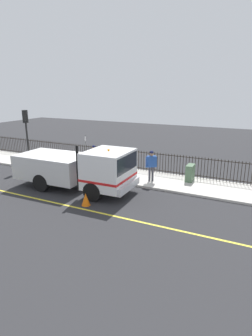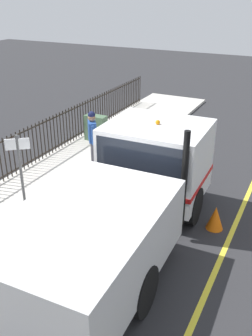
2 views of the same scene
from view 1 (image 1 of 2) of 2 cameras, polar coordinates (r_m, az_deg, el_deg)
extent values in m
plane|color=#2B2B2D|center=(16.24, -11.03, -3.64)|extent=(58.91, 58.91, 0.00)
cube|color=beige|center=(18.55, -5.46, -0.73)|extent=(2.95, 26.78, 0.12)
cube|color=yellow|center=(14.59, -16.60, -6.29)|extent=(0.12, 24.10, 0.01)
cube|color=white|center=(14.28, -3.53, -0.14)|extent=(2.51, 2.15, 1.86)
cube|color=black|center=(14.18, -3.56, 1.45)|extent=(2.32, 2.19, 0.82)
cube|color=silver|center=(16.29, -14.50, 0.40)|extent=(2.56, 3.98, 1.32)
cube|color=silver|center=(14.04, 0.57, -3.74)|extent=(2.34, 0.26, 0.36)
cube|color=red|center=(14.40, -3.50, -1.71)|extent=(2.54, 2.18, 0.12)
cylinder|color=black|center=(15.63, -2.54, -2.26)|extent=(0.32, 0.97, 0.96)
cylinder|color=black|center=(13.82, -6.82, -4.85)|extent=(0.32, 0.97, 0.96)
cylinder|color=black|center=(17.30, -12.04, -0.81)|extent=(0.32, 0.97, 0.96)
cylinder|color=black|center=(15.68, -16.88, -2.91)|extent=(0.32, 0.97, 0.96)
sphere|color=orange|center=(14.04, -3.60, 3.70)|extent=(0.12, 0.12, 0.12)
cylinder|color=black|center=(13.93, -9.81, 0.03)|extent=(0.14, 0.14, 2.23)
cube|color=#264C99|center=(16.12, 5.21, 1.34)|extent=(0.49, 0.55, 0.65)
sphere|color=#997051|center=(16.02, 5.24, 2.87)|extent=(0.24, 0.24, 0.24)
sphere|color=#14193F|center=(16.00, 5.25, 3.16)|extent=(0.23, 0.23, 0.23)
cylinder|color=#3F3F47|center=(16.35, 5.45, -1.21)|extent=(0.13, 0.13, 0.87)
cylinder|color=#3F3F47|center=(16.31, 4.83, -1.24)|extent=(0.13, 0.13, 0.87)
cylinder|color=#264C99|center=(16.21, 6.19, 1.27)|extent=(0.09, 0.09, 0.61)
cylinder|color=#264C99|center=(16.06, 4.21, 1.19)|extent=(0.09, 0.09, 0.61)
cube|color=#264C99|center=(18.57, -6.59, 2.90)|extent=(0.32, 0.51, 0.59)
sphere|color=#997051|center=(18.49, -6.63, 4.11)|extent=(0.22, 0.22, 0.22)
sphere|color=#14193F|center=(18.47, -6.64, 4.35)|extent=(0.21, 0.21, 0.21)
cylinder|color=#4C6047|center=(18.71, -6.28, 0.84)|extent=(0.12, 0.12, 0.79)
cylinder|color=#4C6047|center=(18.76, -6.76, 0.87)|extent=(0.12, 0.12, 0.79)
cylinder|color=#264C99|center=(18.50, -5.81, 2.78)|extent=(0.09, 0.09, 0.56)
cylinder|color=#264C99|center=(18.67, -7.36, 2.85)|extent=(0.09, 0.09, 0.56)
cylinder|color=black|center=(17.01, 24.35, -1.11)|extent=(0.04, 0.04, 1.33)
cylinder|color=black|center=(17.01, 23.73, -1.03)|extent=(0.04, 0.04, 1.33)
cylinder|color=black|center=(17.02, 23.11, -0.95)|extent=(0.04, 0.04, 1.33)
cylinder|color=black|center=(17.03, 22.48, -0.87)|extent=(0.04, 0.04, 1.33)
cylinder|color=black|center=(17.04, 21.86, -0.80)|extent=(0.04, 0.04, 1.33)
cylinder|color=black|center=(17.05, 21.24, -0.72)|extent=(0.04, 0.04, 1.33)
cylinder|color=black|center=(17.07, 20.62, -0.64)|extent=(0.04, 0.04, 1.33)
cylinder|color=black|center=(17.08, 20.00, -0.57)|extent=(0.04, 0.04, 1.33)
cylinder|color=black|center=(17.10, 19.39, -0.49)|extent=(0.04, 0.04, 1.33)
cylinder|color=black|center=(17.12, 18.77, -0.41)|extent=(0.04, 0.04, 1.33)
cylinder|color=black|center=(17.15, 18.16, -0.33)|extent=(0.04, 0.04, 1.33)
cylinder|color=black|center=(17.17, 17.54, -0.26)|extent=(0.04, 0.04, 1.33)
cylinder|color=black|center=(17.20, 16.93, -0.18)|extent=(0.04, 0.04, 1.33)
cylinder|color=black|center=(17.23, 16.32, -0.10)|extent=(0.04, 0.04, 1.33)
cylinder|color=black|center=(17.26, 15.72, -0.03)|extent=(0.04, 0.04, 1.33)
cylinder|color=black|center=(17.29, 15.11, 0.05)|extent=(0.04, 0.04, 1.33)
cylinder|color=black|center=(17.33, 14.51, 0.12)|extent=(0.04, 0.04, 1.33)
cylinder|color=black|center=(17.36, 13.91, 0.20)|extent=(0.04, 0.04, 1.33)
cylinder|color=black|center=(17.40, 13.32, 0.27)|extent=(0.04, 0.04, 1.33)
cylinder|color=black|center=(17.44, 12.72, 0.35)|extent=(0.04, 0.04, 1.33)
cylinder|color=black|center=(17.49, 12.13, 0.42)|extent=(0.04, 0.04, 1.33)
cylinder|color=black|center=(17.53, 11.54, 0.49)|extent=(0.04, 0.04, 1.33)
cylinder|color=black|center=(17.58, 10.96, 0.57)|extent=(0.04, 0.04, 1.33)
cylinder|color=black|center=(17.62, 10.37, 0.64)|extent=(0.04, 0.04, 1.33)
cylinder|color=black|center=(17.67, 9.79, 0.71)|extent=(0.04, 0.04, 1.33)
cylinder|color=black|center=(17.73, 9.22, 0.78)|extent=(0.04, 0.04, 1.33)
cylinder|color=black|center=(17.78, 8.65, 0.86)|extent=(0.04, 0.04, 1.33)
cylinder|color=black|center=(17.84, 8.08, 0.93)|extent=(0.04, 0.04, 1.33)
cylinder|color=black|center=(17.89, 7.51, 1.00)|extent=(0.04, 0.04, 1.33)
cylinder|color=black|center=(17.95, 6.95, 1.07)|extent=(0.04, 0.04, 1.33)
cylinder|color=black|center=(18.01, 6.39, 1.14)|extent=(0.04, 0.04, 1.33)
cylinder|color=black|center=(18.07, 5.84, 1.20)|extent=(0.04, 0.04, 1.33)
cylinder|color=black|center=(18.14, 5.29, 1.27)|extent=(0.04, 0.04, 1.33)
cylinder|color=black|center=(18.20, 4.74, 1.34)|extent=(0.04, 0.04, 1.33)
cylinder|color=black|center=(18.27, 4.20, 1.41)|extent=(0.04, 0.04, 1.33)
cylinder|color=black|center=(18.34, 3.66, 1.47)|extent=(0.04, 0.04, 1.33)
cylinder|color=black|center=(18.41, 3.13, 1.54)|extent=(0.04, 0.04, 1.33)
cylinder|color=black|center=(18.48, 2.59, 1.60)|extent=(0.04, 0.04, 1.33)
cylinder|color=black|center=(18.56, 2.07, 1.67)|extent=(0.04, 0.04, 1.33)
cylinder|color=black|center=(18.63, 1.55, 1.73)|extent=(0.04, 0.04, 1.33)
cylinder|color=black|center=(18.71, 1.03, 1.79)|extent=(0.04, 0.04, 1.33)
cylinder|color=black|center=(18.79, 0.51, 1.86)|extent=(0.04, 0.04, 1.33)
cylinder|color=black|center=(18.87, 0.01, 1.92)|extent=(0.04, 0.04, 1.33)
cylinder|color=black|center=(18.95, -0.50, 1.98)|extent=(0.04, 0.04, 1.33)
cylinder|color=black|center=(19.03, -1.00, 2.04)|extent=(0.04, 0.04, 1.33)
cylinder|color=black|center=(19.12, -1.50, 2.10)|extent=(0.04, 0.04, 1.33)
cylinder|color=black|center=(19.20, -1.99, 2.16)|extent=(0.04, 0.04, 1.33)
cylinder|color=black|center=(19.29, -2.48, 2.21)|extent=(0.04, 0.04, 1.33)
cylinder|color=black|center=(19.38, -2.96, 2.27)|extent=(0.04, 0.04, 1.33)
cylinder|color=black|center=(19.47, -3.44, 2.33)|extent=(0.04, 0.04, 1.33)
cylinder|color=black|center=(19.56, -3.91, 2.38)|extent=(0.04, 0.04, 1.33)
cylinder|color=black|center=(19.65, -4.38, 2.44)|extent=(0.04, 0.04, 1.33)
cylinder|color=black|center=(19.75, -4.85, 2.49)|extent=(0.04, 0.04, 1.33)
cylinder|color=black|center=(19.84, -5.31, 2.55)|extent=(0.04, 0.04, 1.33)
cylinder|color=black|center=(19.94, -5.77, 2.60)|extent=(0.04, 0.04, 1.33)
cylinder|color=black|center=(20.04, -6.22, 2.65)|extent=(0.04, 0.04, 1.33)
cylinder|color=black|center=(20.14, -6.67, 2.71)|extent=(0.04, 0.04, 1.33)
cylinder|color=black|center=(20.24, -7.11, 2.76)|extent=(0.04, 0.04, 1.33)
cylinder|color=black|center=(20.34, -7.55, 2.81)|extent=(0.04, 0.04, 1.33)
cylinder|color=black|center=(20.44, -7.98, 2.86)|extent=(0.04, 0.04, 1.33)
cylinder|color=black|center=(20.55, -8.41, 2.91)|extent=(0.04, 0.04, 1.33)
cylinder|color=black|center=(20.65, -8.84, 2.96)|extent=(0.04, 0.04, 1.33)
cylinder|color=black|center=(20.76, -9.26, 3.00)|extent=(0.04, 0.04, 1.33)
cylinder|color=black|center=(20.87, -9.68, 3.05)|extent=(0.04, 0.04, 1.33)
cylinder|color=black|center=(20.98, -10.09, 3.10)|extent=(0.04, 0.04, 1.33)
cylinder|color=black|center=(21.09, -10.50, 3.14)|extent=(0.04, 0.04, 1.33)
cylinder|color=black|center=(21.20, -10.91, 3.19)|extent=(0.04, 0.04, 1.33)
cylinder|color=black|center=(21.31, -11.31, 3.23)|extent=(0.04, 0.04, 1.33)
cylinder|color=black|center=(21.42, -11.70, 3.28)|extent=(0.04, 0.04, 1.33)
cylinder|color=black|center=(21.53, -12.10, 3.32)|extent=(0.04, 0.04, 1.33)
cylinder|color=black|center=(21.65, -12.48, 3.37)|extent=(0.04, 0.04, 1.33)
cylinder|color=black|center=(21.77, -12.87, 3.41)|extent=(0.04, 0.04, 1.33)
cylinder|color=black|center=(21.88, -13.25, 3.45)|extent=(0.04, 0.04, 1.33)
cylinder|color=black|center=(22.00, -13.62, 3.49)|extent=(0.04, 0.04, 1.33)
cylinder|color=black|center=(22.12, -14.00, 3.53)|extent=(0.04, 0.04, 1.33)
cylinder|color=black|center=(22.24, -14.36, 3.57)|extent=(0.04, 0.04, 1.33)
cylinder|color=black|center=(22.36, -14.73, 3.61)|extent=(0.04, 0.04, 1.33)
cylinder|color=black|center=(22.48, -15.09, 3.65)|extent=(0.04, 0.04, 1.33)
cylinder|color=black|center=(22.60, -15.45, 3.69)|extent=(0.04, 0.04, 1.33)
cylinder|color=black|center=(22.73, -15.80, 3.72)|extent=(0.04, 0.04, 1.33)
cylinder|color=black|center=(22.85, -16.15, 3.76)|extent=(0.04, 0.04, 1.33)
cylinder|color=black|center=(22.98, -16.49, 3.80)|extent=(0.04, 0.04, 1.33)
cylinder|color=black|center=(23.10, -16.83, 3.83)|extent=(0.04, 0.04, 1.33)
cylinder|color=black|center=(23.23, -17.17, 3.87)|extent=(0.04, 0.04, 1.33)
cylinder|color=black|center=(23.36, -17.50, 3.90)|extent=(0.04, 0.04, 1.33)
cylinder|color=black|center=(23.48, -17.83, 3.94)|extent=(0.04, 0.04, 1.33)
cylinder|color=black|center=(23.61, -18.16, 3.97)|extent=(0.04, 0.04, 1.33)
cylinder|color=black|center=(23.74, -18.49, 4.01)|extent=(0.04, 0.04, 1.33)
cylinder|color=black|center=(23.87, -18.80, 4.04)|extent=(0.04, 0.04, 1.33)
cylinder|color=black|center=(24.01, -19.12, 4.07)|extent=(0.04, 0.04, 1.33)
cylinder|color=black|center=(24.14, -19.43, 4.10)|extent=(0.04, 0.04, 1.33)
cylinder|color=black|center=(24.27, -19.74, 4.14)|extent=(0.04, 0.04, 1.33)
cylinder|color=black|center=(24.40, -20.05, 4.17)|extent=(0.04, 0.04, 1.33)
cylinder|color=black|center=(24.54, -20.35, 4.20)|extent=(0.04, 0.04, 1.33)
cylinder|color=black|center=(24.67, -20.65, 4.23)|extent=(0.04, 0.04, 1.33)
cylinder|color=black|center=(24.81, -20.95, 4.26)|extent=(0.04, 0.04, 1.33)
cylinder|color=black|center=(24.94, -21.24, 4.29)|extent=(0.04, 0.04, 1.33)
cylinder|color=black|center=(25.08, -21.53, 4.32)|extent=(0.04, 0.04, 1.33)
cylinder|color=black|center=(25.22, -21.82, 4.34)|extent=(0.04, 0.04, 1.33)
cylinder|color=black|center=(25.36, -22.10, 4.37)|extent=(0.04, 0.04, 1.33)
cylinder|color=black|center=(25.50, -22.38, 4.40)|extent=(0.04, 0.04, 1.33)
cylinder|color=black|center=(25.64, -22.66, 4.43)|extent=(0.04, 0.04, 1.33)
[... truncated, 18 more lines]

